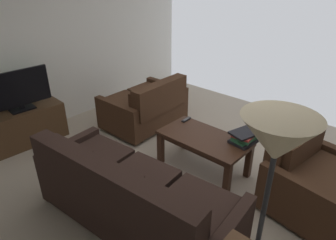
{
  "coord_description": "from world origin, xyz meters",
  "views": [
    {
      "loc": [
        -1.69,
        2.35,
        2.31
      ],
      "look_at": [
        0.41,
        -0.02,
        0.69
      ],
      "focal_mm": 32.24,
      "sensor_mm": 36.0,
      "label": 1
    }
  ],
  "objects_px": {
    "flat_tv": "(18,90)",
    "tv_remote": "(186,120)",
    "sofa_main": "(131,197)",
    "tv_stand": "(27,126)",
    "coffee_table": "(204,142)",
    "armchair_side": "(315,181)",
    "book_stack": "(244,137)",
    "loveseat_near": "(146,106)",
    "floor_lamp": "(273,161)"
  },
  "relations": [
    {
      "from": "sofa_main",
      "to": "book_stack",
      "type": "bearing_deg",
      "value": -104.42
    },
    {
      "from": "loveseat_near",
      "to": "tv_stand",
      "type": "bearing_deg",
      "value": 58.72
    },
    {
      "from": "floor_lamp",
      "to": "tv_stand",
      "type": "distance_m",
      "value": 3.82
    },
    {
      "from": "flat_tv",
      "to": "tv_remote",
      "type": "xyz_separation_m",
      "value": [
        -1.83,
        -1.34,
        -0.34
      ]
    },
    {
      "from": "floor_lamp",
      "to": "book_stack",
      "type": "height_order",
      "value": "floor_lamp"
    },
    {
      "from": "armchair_side",
      "to": "book_stack",
      "type": "bearing_deg",
      "value": -1.02
    },
    {
      "from": "tv_stand",
      "to": "flat_tv",
      "type": "height_order",
      "value": "flat_tv"
    },
    {
      "from": "tv_remote",
      "to": "sofa_main",
      "type": "bearing_deg",
      "value": 108.58
    },
    {
      "from": "book_stack",
      "to": "tv_remote",
      "type": "relative_size",
      "value": 2.17
    },
    {
      "from": "sofa_main",
      "to": "tv_stand",
      "type": "height_order",
      "value": "sofa_main"
    },
    {
      "from": "loveseat_near",
      "to": "coffee_table",
      "type": "distance_m",
      "value": 1.4
    },
    {
      "from": "loveseat_near",
      "to": "book_stack",
      "type": "height_order",
      "value": "loveseat_near"
    },
    {
      "from": "loveseat_near",
      "to": "flat_tv",
      "type": "xyz_separation_m",
      "value": [
        0.91,
        1.5,
        0.48
      ]
    },
    {
      "from": "sofa_main",
      "to": "armchair_side",
      "type": "height_order",
      "value": "sofa_main"
    },
    {
      "from": "floor_lamp",
      "to": "book_stack",
      "type": "bearing_deg",
      "value": -60.17
    },
    {
      "from": "flat_tv",
      "to": "coffee_table",
      "type": "bearing_deg",
      "value": -153.16
    },
    {
      "from": "sofa_main",
      "to": "coffee_table",
      "type": "xyz_separation_m",
      "value": [
        0.05,
        -1.24,
        0.02
      ]
    },
    {
      "from": "sofa_main",
      "to": "tv_stand",
      "type": "xyz_separation_m",
      "value": [
        2.31,
        -0.09,
        -0.11
      ]
    },
    {
      "from": "coffee_table",
      "to": "book_stack",
      "type": "xyz_separation_m",
      "value": [
        -0.42,
        -0.19,
        0.14
      ]
    },
    {
      "from": "loveseat_near",
      "to": "tv_remote",
      "type": "bearing_deg",
      "value": 170.04
    },
    {
      "from": "sofa_main",
      "to": "flat_tv",
      "type": "bearing_deg",
      "value": -2.3
    },
    {
      "from": "floor_lamp",
      "to": "tv_stand",
      "type": "bearing_deg",
      "value": -4.41
    },
    {
      "from": "coffee_table",
      "to": "tv_stand",
      "type": "relative_size",
      "value": 1.02
    },
    {
      "from": "coffee_table",
      "to": "tv_stand",
      "type": "distance_m",
      "value": 2.54
    },
    {
      "from": "coffee_table",
      "to": "tv_remote",
      "type": "distance_m",
      "value": 0.48
    },
    {
      "from": "loveseat_near",
      "to": "book_stack",
      "type": "distance_m",
      "value": 1.79
    },
    {
      "from": "book_stack",
      "to": "tv_remote",
      "type": "height_order",
      "value": "book_stack"
    },
    {
      "from": "floor_lamp",
      "to": "tv_remote",
      "type": "bearing_deg",
      "value": -42.31
    },
    {
      "from": "tv_stand",
      "to": "flat_tv",
      "type": "distance_m",
      "value": 0.55
    },
    {
      "from": "tv_stand",
      "to": "tv_remote",
      "type": "bearing_deg",
      "value": -143.8
    },
    {
      "from": "coffee_table",
      "to": "floor_lamp",
      "type": "relative_size",
      "value": 0.63
    },
    {
      "from": "tv_remote",
      "to": "armchair_side",
      "type": "bearing_deg",
      "value": 179.48
    },
    {
      "from": "tv_stand",
      "to": "sofa_main",
      "type": "bearing_deg",
      "value": 177.68
    },
    {
      "from": "coffee_table",
      "to": "book_stack",
      "type": "distance_m",
      "value": 0.48
    },
    {
      "from": "loveseat_near",
      "to": "coffee_table",
      "type": "bearing_deg",
      "value": 165.24
    },
    {
      "from": "tv_remote",
      "to": "floor_lamp",
      "type": "bearing_deg",
      "value": 137.69
    },
    {
      "from": "book_stack",
      "to": "tv_remote",
      "type": "bearing_deg",
      "value": -0.03
    },
    {
      "from": "tv_stand",
      "to": "loveseat_near",
      "type": "bearing_deg",
      "value": -121.28
    },
    {
      "from": "loveseat_near",
      "to": "tv_remote",
      "type": "height_order",
      "value": "loveseat_near"
    },
    {
      "from": "coffee_table",
      "to": "armchair_side",
      "type": "distance_m",
      "value": 1.26
    },
    {
      "from": "floor_lamp",
      "to": "book_stack",
      "type": "xyz_separation_m",
      "value": [
        0.93,
        -1.62,
        -0.95
      ]
    },
    {
      "from": "loveseat_near",
      "to": "flat_tv",
      "type": "bearing_deg",
      "value": 58.75
    },
    {
      "from": "floor_lamp",
      "to": "tv_remote",
      "type": "xyz_separation_m",
      "value": [
        1.78,
        -1.62,
        -1.0
      ]
    },
    {
      "from": "sofa_main",
      "to": "armchair_side",
      "type": "distance_m",
      "value": 1.86
    },
    {
      "from": "loveseat_near",
      "to": "flat_tv",
      "type": "relative_size",
      "value": 1.45
    },
    {
      "from": "floor_lamp",
      "to": "flat_tv",
      "type": "height_order",
      "value": "floor_lamp"
    },
    {
      "from": "loveseat_near",
      "to": "book_stack",
      "type": "xyz_separation_m",
      "value": [
        -1.77,
        0.16,
        0.2
      ]
    },
    {
      "from": "loveseat_near",
      "to": "book_stack",
      "type": "bearing_deg",
      "value": 174.77
    },
    {
      "from": "coffee_table",
      "to": "floor_lamp",
      "type": "distance_m",
      "value": 2.24
    },
    {
      "from": "sofa_main",
      "to": "coffee_table",
      "type": "distance_m",
      "value": 1.24
    }
  ]
}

